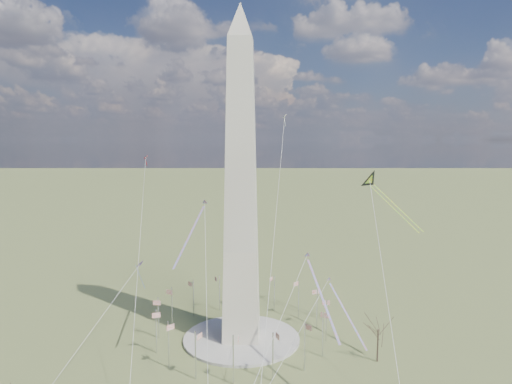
{
  "coord_description": "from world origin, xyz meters",
  "views": [
    {
      "loc": [
        11.02,
        -134.82,
        61.57
      ],
      "look_at": [
        4.48,
        0.0,
        46.13
      ],
      "focal_mm": 32.0,
      "sensor_mm": 36.0,
      "label": 1
    }
  ],
  "objects": [
    {
      "name": "ground",
      "position": [
        0.0,
        0.0,
        0.0
      ],
      "size": [
        2000.0,
        2000.0,
        0.0
      ],
      "primitive_type": "plane",
      "color": "#50572B",
      "rests_on": "ground"
    },
    {
      "name": "kite_streamer_left",
      "position": [
        21.34,
        -18.84,
        24.51
      ],
      "size": [
        7.81,
        23.44,
        16.46
      ],
      "rotation": [
        0.0,
        0.0,
        3.41
      ],
      "color": "red",
      "rests_on": "ground"
    },
    {
      "name": "flagpole_ring",
      "position": [
        -0.0,
        -0.0,
        7.27
      ],
      "size": [
        54.4,
        54.4,
        13.0
      ],
      "color": "silver",
      "rests_on": "ground"
    },
    {
      "name": "plaza",
      "position": [
        0.0,
        0.0,
        0.4
      ],
      "size": [
        36.0,
        36.0,
        0.8
      ],
      "primitive_type": "cylinder",
      "color": "#A29C94",
      "rests_on": "ground"
    },
    {
      "name": "kite_streamer_right",
      "position": [
        31.06,
        5.24,
        10.58
      ],
      "size": [
        10.38,
        21.48,
        15.7
      ],
      "rotation": [
        0.0,
        0.0,
        3.55
      ],
      "color": "red",
      "rests_on": "ground"
    },
    {
      "name": "kite_streamer_mid",
      "position": [
        -12.77,
        -6.88,
        37.64
      ],
      "size": [
        6.35,
        22.47,
        15.63
      ],
      "rotation": [
        0.0,
        0.0,
        2.92
      ],
      "color": "red",
      "rests_on": "ground"
    },
    {
      "name": "kite_small_white",
      "position": [
        13.56,
        48.43,
        70.55
      ],
      "size": [
        1.6,
        2.35,
        4.96
      ],
      "rotation": [
        0.0,
        0.0,
        2.47
      ],
      "color": "white",
      "rests_on": "ground"
    },
    {
      "name": "kite_delta_black",
      "position": [
        41.54,
        13.46,
        47.64
      ],
      "size": [
        17.97,
        19.23,
        17.69
      ],
      "rotation": [
        0.0,
        0.0,
        3.87
      ],
      "color": "black",
      "rests_on": "ground"
    },
    {
      "name": "washington_monument",
      "position": [
        0.0,
        0.0,
        47.95
      ],
      "size": [
        15.56,
        15.56,
        100.0
      ],
      "color": "beige",
      "rests_on": "plaza"
    },
    {
      "name": "kite_diamond_purple",
      "position": [
        -32.31,
        3.07,
        21.65
      ],
      "size": [
        2.33,
        3.23,
        9.46
      ],
      "rotation": [
        0.0,
        0.0,
        2.38
      ],
      "color": "#3D1974",
      "rests_on": "ground"
    },
    {
      "name": "tree_near",
      "position": [
        39.04,
        -12.13,
        9.95
      ],
      "size": [
        7.97,
        7.97,
        13.96
      ],
      "color": "#423228",
      "rests_on": "ground"
    },
    {
      "name": "kite_small_red",
      "position": [
        -39.2,
        36.15,
        54.62
      ],
      "size": [
        1.21,
        1.87,
        4.1
      ],
      "rotation": [
        0.0,
        0.0,
        2.63
      ],
      "color": "red",
      "rests_on": "ground"
    }
  ]
}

